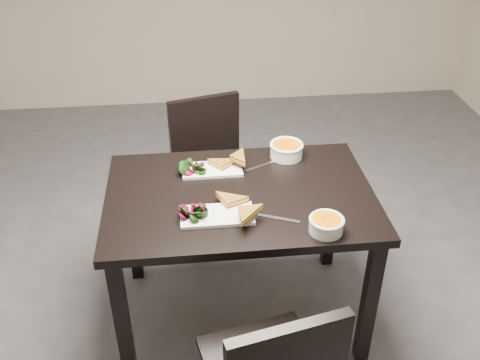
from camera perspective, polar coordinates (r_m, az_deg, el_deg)
The scene contains 13 objects.
ground at distance 3.02m, azimuth -3.18°, elevation -11.75°, with size 5.00×5.00×0.00m, color #47474C.
table at distance 2.49m, azimuth -0.00°, elevation -3.27°, with size 1.20×0.80×0.75m.
chair_far at distance 3.18m, azimuth -3.00°, elevation 1.87°, with size 0.52×0.52×0.85m.
plate_near at distance 2.28m, azimuth -2.43°, elevation -3.73°, with size 0.31×0.15×0.02m, color white.
sandwich_near at distance 2.28m, azimuth -0.84°, elevation -2.75°, with size 0.15×0.12×0.05m, color #A17521, non-canonical shape.
salad_near at distance 2.26m, azimuth -4.97°, elevation -3.30°, with size 0.10×0.09×0.04m, color black, non-canonical shape.
soup_bowl_near at distance 2.21m, azimuth 9.05°, elevation -4.59°, with size 0.14×0.14×0.06m.
cutlery_near at distance 2.28m, azimuth 4.09°, elevation -4.03°, with size 0.18×0.02×0.00m, color silver.
plate_far at distance 2.59m, azimuth -2.93°, elevation 1.09°, with size 0.28×0.14×0.01m, color white.
sandwich_far at distance 2.56m, azimuth -1.47°, elevation 1.57°, with size 0.14×0.11×0.05m, color #A17521, non-canonical shape.
salad_far at distance 2.57m, azimuth -5.17°, elevation 1.47°, with size 0.09×0.08×0.04m, color black, non-canonical shape.
soup_bowl_far at distance 2.69m, azimuth 4.90°, elevation 3.24°, with size 0.17×0.17×0.07m.
cutlery_far at distance 2.63m, azimuth 2.27°, elevation 1.52°, with size 0.18×0.02×0.00m, color silver.
Camera 1 is at (-0.07, -2.15, 2.11)m, focal length 40.65 mm.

